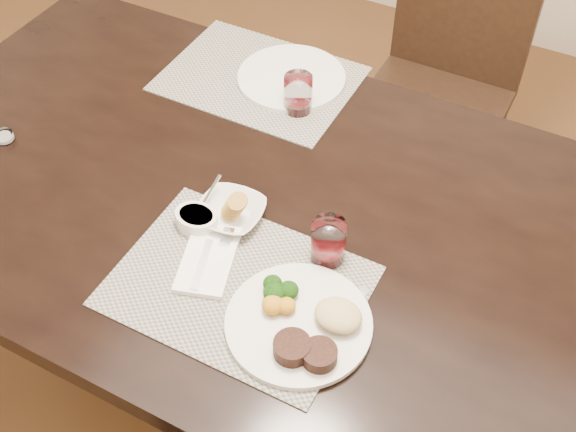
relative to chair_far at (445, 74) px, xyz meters
The scene contains 14 objects.
ground_plane 1.06m from the chair_far, 90.00° to the right, with size 4.50×4.50×0.00m, color #4D3018.
dining_table 0.95m from the chair_far, 90.00° to the right, with size 2.00×1.00×0.75m.
chair_far is the anchor object (origin of this frame).
placemat_near 1.17m from the chair_far, 92.34° to the right, with size 0.46×0.34×0.00m, color gray.
placemat_far 0.70m from the chair_far, 119.48° to the right, with size 0.46×0.34×0.00m, color gray.
dinner_plate 1.21m from the chair_far, 84.79° to the right, with size 0.26×0.26×0.05m.
napkin_fork 1.16m from the chair_far, 96.39° to the right, with size 0.14×0.19×0.02m.
steak_knife 1.22m from the chair_far, 82.62° to the right, with size 0.05×0.22×0.01m.
cracker_bowl 1.05m from the chair_far, 98.17° to the right, with size 0.14×0.14×0.06m.
sauce_ramekin 1.10m from the chair_far, 100.41° to the right, with size 0.09×0.13×0.07m.
wine_glass_near 1.05m from the chair_far, 85.87° to the right, with size 0.07×0.07×0.09m.
far_plate 0.65m from the chair_far, 114.89° to the right, with size 0.27×0.27×0.01m, color silver.
wine_glass_far 0.72m from the chair_far, 106.16° to the right, with size 0.07×0.07×0.09m.
salt_cellar 1.29m from the chair_far, 124.93° to the right, with size 0.04×0.04×0.02m.
Camera 1 is at (0.41, -0.89, 1.84)m, focal length 45.00 mm.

